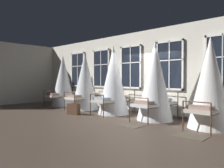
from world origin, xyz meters
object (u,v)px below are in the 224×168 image
at_px(cot_third, 113,81).
at_px(suitcase_dark, 74,109).
at_px(cot_first, 63,81).
at_px(cot_second, 85,82).
at_px(cot_fifth, 210,83).
at_px(cot_fourth, 155,81).

xyz_separation_m(cot_third, suitcase_dark, (-1.05, -1.23, -1.14)).
bearing_deg(cot_first, cot_third, -92.30).
xyz_separation_m(cot_second, cot_fifth, (5.76, -0.02, 0.01)).
distance_m(cot_second, cot_third, 1.92).
xyz_separation_m(cot_third, cot_fourth, (1.97, 0.04, 0.00)).
height_order(cot_first, cot_third, cot_third).
relative_size(cot_fourth, suitcase_dark, 4.78).
height_order(cot_fourth, cot_fifth, cot_fourth).
distance_m(cot_third, cot_fourth, 1.97).
height_order(cot_second, cot_fifth, cot_fifth).
bearing_deg(cot_fifth, cot_first, 90.33).
bearing_deg(cot_first, suitcase_dark, -116.82).
height_order(cot_third, cot_fifth, cot_third).
relative_size(cot_first, cot_second, 1.01).
bearing_deg(cot_fourth, suitcase_dark, 114.47).
xyz_separation_m(cot_first, cot_second, (1.85, -0.01, -0.01)).
distance_m(cot_third, suitcase_dark, 1.98).
xyz_separation_m(cot_third, cot_fifth, (3.85, 0.05, -0.05)).
bearing_deg(cot_second, cot_first, 89.06).
distance_m(cot_first, cot_third, 3.77).
distance_m(cot_second, cot_fourth, 3.89).
height_order(cot_first, cot_second, cot_first).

